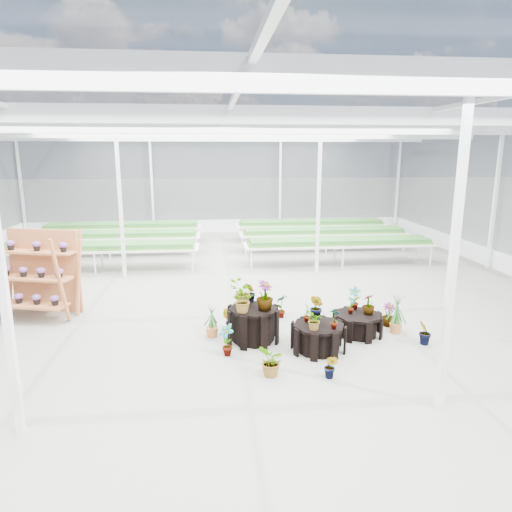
{
  "coord_description": "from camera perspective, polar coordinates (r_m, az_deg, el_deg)",
  "views": [
    {
      "loc": [
        -0.36,
        -9.86,
        3.73
      ],
      "look_at": [
        0.73,
        0.81,
        1.3
      ],
      "focal_mm": 32.0,
      "sensor_mm": 36.0,
      "label": 1
    }
  ],
  "objects": [
    {
      "name": "greenhouse_shell",
      "position": [
        9.98,
        -3.69,
        4.21
      ],
      "size": [
        18.0,
        24.0,
        4.5
      ],
      "primitive_type": null,
      "color": "white",
      "rests_on": "ground"
    },
    {
      "name": "plinth_low",
      "position": [
        9.88,
        12.53,
        -8.32
      ],
      "size": [
        1.16,
        1.16,
        0.46
      ],
      "primitive_type": "cylinder",
      "rotation": [
        0.0,
        0.0,
        0.16
      ],
      "color": "black",
      "rests_on": "ground"
    },
    {
      "name": "shelf_rack",
      "position": [
        11.62,
        -25.99,
        -2.16
      ],
      "size": [
        2.08,
        1.45,
        1.99
      ],
      "primitive_type": null,
      "rotation": [
        0.0,
        0.0,
        -0.26
      ],
      "color": "#A05931",
      "rests_on": "ground"
    },
    {
      "name": "nursery_plants",
      "position": [
        9.25,
        4.91,
        -7.3
      ],
      "size": [
        4.58,
        3.3,
        1.29
      ],
      "color": "#2C5F27",
      "rests_on": "ground"
    },
    {
      "name": "ground_plane",
      "position": [
        10.55,
        -3.52,
        -7.97
      ],
      "size": [
        24.0,
        24.0,
        0.0
      ],
      "primitive_type": "plane",
      "color": "gray",
      "rests_on": "ground"
    },
    {
      "name": "plinth_tall",
      "position": [
        9.3,
        -0.36,
        -8.54
      ],
      "size": [
        1.3,
        1.3,
        0.7
      ],
      "primitive_type": "cylinder",
      "rotation": [
        0.0,
        0.0,
        0.32
      ],
      "color": "black",
      "rests_on": "ground"
    },
    {
      "name": "plinth_mid",
      "position": [
        8.97,
        7.79,
        -10.05
      ],
      "size": [
        1.32,
        1.32,
        0.53
      ],
      "primitive_type": "cylinder",
      "rotation": [
        0.0,
        0.0,
        -0.38
      ],
      "color": "black",
      "rests_on": "ground"
    },
    {
      "name": "nursery_benches",
      "position": [
        17.38,
        -4.52,
        1.74
      ],
      "size": [
        16.0,
        7.0,
        0.84
      ],
      "primitive_type": null,
      "color": "silver",
      "rests_on": "ground"
    },
    {
      "name": "steel_frame",
      "position": [
        9.98,
        -3.69,
        4.21
      ],
      "size": [
        18.0,
        24.0,
        4.5
      ],
      "primitive_type": null,
      "color": "silver",
      "rests_on": "ground"
    }
  ]
}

